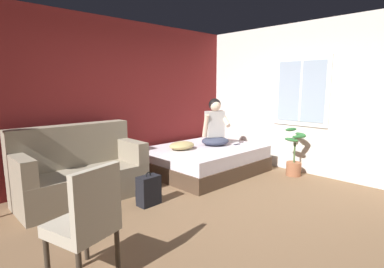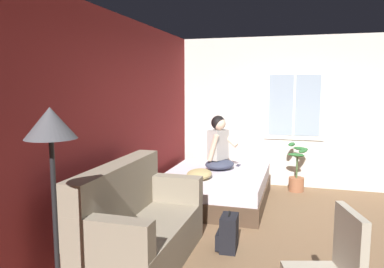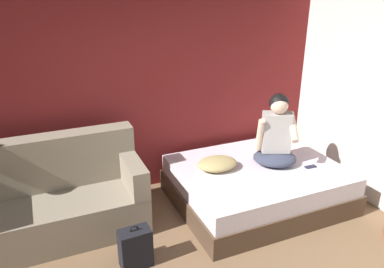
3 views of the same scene
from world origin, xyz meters
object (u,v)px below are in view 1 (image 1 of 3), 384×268
Objects in this scene: potted_plant at (294,159)px; cell_phone at (237,144)px; bed at (206,160)px; person_seated at (215,126)px; throw_pillow at (182,145)px; backpack at (148,191)px; couch at (80,172)px; side_chair at (87,220)px.

cell_phone is at bearing 112.59° from potted_plant.
bed is 0.64m from person_seated.
cell_phone reaches higher than bed.
throw_pillow is at bearing -108.18° from cell_phone.
person_seated is 1.82× the size of throw_pillow.
backpack is at bearing -151.28° from throw_pillow.
side_chair is at bearing -111.80° from couch.
potted_plant is (0.74, -1.23, -0.53)m from person_seated.
cell_phone reaches higher than backpack.
person_seated is at bearing -11.09° from throw_pillow.
couch is 2.00× the size of potted_plant.
couch is 1.78m from throw_pillow.
throw_pillow is at bearing 136.67° from potted_plant.
potted_plant is (2.65, -0.71, 0.11)m from backpack.
side_chair is 1.12× the size of person_seated.
couch is 2.53m from person_seated.
cell_phone is at bearing -37.99° from person_seated.
bed is at bearing -8.50° from couch.
backpack is 0.95× the size of throw_pillow.
person_seated reaches higher than side_chair.
cell_phone is (0.34, -0.27, -0.35)m from person_seated.
side_chair is at bearing -155.02° from person_seated.
bed is 4.09× the size of throw_pillow.
side_chair is 2.97m from throw_pillow.
couch reaches higher than cell_phone.
cell_phone is 1.06m from potted_plant.
bed is at bearing -112.05° from cell_phone.
person_seated reaches higher than couch.
potted_plant is at bearing -15.05° from backpack.
couch is at bearing 123.32° from backpack.
cell_phone is (0.57, -0.27, 0.25)m from bed.
backpack is at bearing 164.95° from potted_plant.
couch is 1.04m from backpack.
backpack is 3.18× the size of cell_phone.
backpack is 2.28m from cell_phone.
person_seated is (2.47, -0.33, 0.44)m from couch.
potted_plant is at bearing 3.76° from side_chair.
side_chair is (-0.73, -1.82, 0.14)m from couch.
backpack is 2.75m from potted_plant.
potted_plant is at bearing -58.89° from person_seated.
throw_pillow is at bearing 33.21° from side_chair.
throw_pillow reaches higher than backpack.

